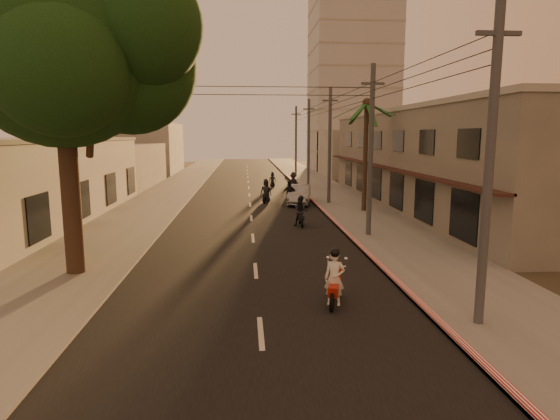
# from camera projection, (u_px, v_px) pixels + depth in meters

# --- Properties ---
(ground) EXTENTS (160.00, 160.00, 0.00)m
(ground) POSITION_uv_depth(u_px,v_px,m) (257.00, 287.00, 16.81)
(ground) COLOR #383023
(ground) RESTS_ON ground
(road) EXTENTS (10.00, 140.00, 0.02)m
(road) POSITION_uv_depth(u_px,v_px,m) (250.00, 205.00, 36.50)
(road) COLOR black
(road) RESTS_ON ground
(sidewalk_right) EXTENTS (5.00, 140.00, 0.12)m
(sidewalk_right) POSITION_uv_depth(u_px,v_px,m) (345.00, 203.00, 37.05)
(sidewalk_right) COLOR slate
(sidewalk_right) RESTS_ON ground
(sidewalk_left) EXTENTS (5.00, 140.00, 0.12)m
(sidewalk_left) POSITION_uv_depth(u_px,v_px,m) (153.00, 205.00, 35.94)
(sidewalk_left) COLOR slate
(sidewalk_left) RESTS_ON ground
(curb_stripe) EXTENTS (0.20, 60.00, 0.20)m
(curb_stripe) POSITION_uv_depth(u_px,v_px,m) (326.00, 213.00, 31.94)
(curb_stripe) COLOR red
(curb_stripe) RESTS_ON ground
(shophouse_row) EXTENTS (8.80, 34.20, 7.30)m
(shophouse_row) POSITION_uv_depth(u_px,v_px,m) (436.00, 159.00, 34.99)
(shophouse_row) COLOR gray
(shophouse_row) RESTS_ON ground
(left_building) EXTENTS (8.20, 24.20, 5.20)m
(left_building) POSITION_uv_depth(u_px,v_px,m) (27.00, 180.00, 29.15)
(left_building) COLOR #A9A499
(left_building) RESTS_ON ground
(distant_tower) EXTENTS (12.10, 12.10, 28.00)m
(distant_tower) POSITION_uv_depth(u_px,v_px,m) (352.00, 78.00, 70.91)
(distant_tower) COLOR #B7B5B2
(distant_tower) RESTS_ON ground
(broadleaf_tree) EXTENTS (9.60, 8.70, 12.10)m
(broadleaf_tree) POSITION_uv_depth(u_px,v_px,m) (73.00, 50.00, 17.09)
(broadleaf_tree) COLOR black
(broadleaf_tree) RESTS_ON ground
(palm_tree) EXTENTS (5.00, 5.00, 8.20)m
(palm_tree) POSITION_uv_depth(u_px,v_px,m) (367.00, 109.00, 32.02)
(palm_tree) COLOR black
(palm_tree) RESTS_ON ground
(utility_poles) EXTENTS (1.20, 48.26, 9.00)m
(utility_poles) POSITION_uv_depth(u_px,v_px,m) (330.00, 120.00, 35.92)
(utility_poles) COLOR #38383A
(utility_poles) RESTS_ON ground
(filler_right) EXTENTS (8.00, 14.00, 6.00)m
(filler_right) POSITION_uv_depth(u_px,v_px,m) (354.00, 153.00, 61.68)
(filler_right) COLOR #A9A499
(filler_right) RESTS_ON ground
(filler_left_near) EXTENTS (8.00, 14.00, 4.40)m
(filler_left_near) POSITION_uv_depth(u_px,v_px,m) (114.00, 166.00, 48.90)
(filler_left_near) COLOR #A9A499
(filler_left_near) RESTS_ON ground
(filler_left_far) EXTENTS (8.00, 14.00, 7.00)m
(filler_left_far) POSITION_uv_depth(u_px,v_px,m) (149.00, 148.00, 66.41)
(filler_left_far) COLOR #A9A499
(filler_left_far) RESTS_ON ground
(scooter_red) EXTENTS (0.98, 1.86, 1.89)m
(scooter_red) POSITION_uv_depth(u_px,v_px,m) (335.00, 280.00, 14.91)
(scooter_red) COLOR black
(scooter_red) RESTS_ON ground
(scooter_mid_a) EXTENTS (0.88, 1.90, 1.86)m
(scooter_mid_a) POSITION_uv_depth(u_px,v_px,m) (301.00, 212.00, 27.85)
(scooter_mid_a) COLOR black
(scooter_mid_a) RESTS_ON ground
(scooter_mid_b) EXTENTS (1.11, 2.01, 1.98)m
(scooter_mid_b) POSITION_uv_depth(u_px,v_px,m) (289.00, 194.00, 35.92)
(scooter_mid_b) COLOR black
(scooter_mid_b) RESTS_ON ground
(scooter_far_a) EXTENTS (1.16, 1.95, 1.95)m
(scooter_far_a) POSITION_uv_depth(u_px,v_px,m) (266.00, 192.00, 37.49)
(scooter_far_a) COLOR black
(scooter_far_a) RESTS_ON ground
(scooter_far_b) EXTENTS (1.72, 1.80, 1.94)m
(scooter_far_b) POSITION_uv_depth(u_px,v_px,m) (293.00, 183.00, 44.59)
(scooter_far_b) COLOR black
(scooter_far_b) RESTS_ON ground
(parked_car) EXTENTS (3.21, 5.17, 1.52)m
(parked_car) POSITION_uv_depth(u_px,v_px,m) (299.00, 195.00, 36.78)
(parked_car) COLOR gray
(parked_car) RESTS_ON ground
(scooter_far_c) EXTENTS (0.74, 1.62, 1.59)m
(scooter_far_c) POSITION_uv_depth(u_px,v_px,m) (272.00, 180.00, 48.74)
(scooter_far_c) COLOR black
(scooter_far_c) RESTS_ON ground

